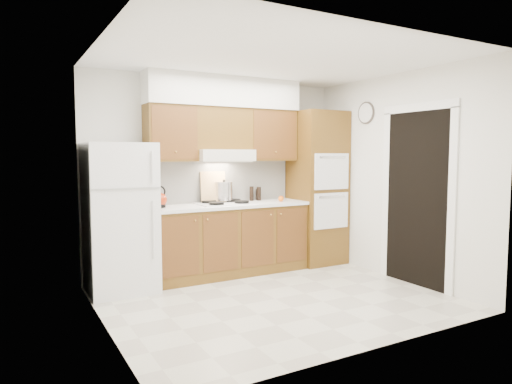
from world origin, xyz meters
TOP-DOWN VIEW (x-y plane):
  - floor at (0.00, 0.00)m, footprint 3.60×3.60m
  - ceiling at (0.00, 0.00)m, footprint 3.60×3.60m
  - wall_back at (0.00, 1.50)m, footprint 3.60×0.02m
  - wall_left at (-1.80, 0.00)m, footprint 0.02×3.00m
  - wall_right at (1.80, 0.00)m, footprint 0.02×3.00m
  - fridge at (-1.41, 1.14)m, footprint 0.75×0.72m
  - base_cabinets at (0.02, 1.20)m, footprint 2.11×0.60m
  - countertop at (0.03, 1.19)m, footprint 2.13×0.62m
  - backsplash at (0.02, 1.49)m, footprint 2.11×0.03m
  - oven_cabinet at (1.44, 1.18)m, footprint 0.70×0.65m
  - upper_cab_left at (-0.71, 1.33)m, footprint 0.63×0.33m
  - upper_cab_right at (0.72, 1.33)m, footprint 0.73×0.33m
  - range_hood at (-0.02, 1.27)m, footprint 0.75×0.45m
  - upper_cab_over_hood at (-0.02, 1.33)m, footprint 0.75×0.33m
  - soffit at (0.03, 1.32)m, footprint 2.13×0.36m
  - cooktop at (-0.02, 1.21)m, footprint 0.74×0.50m
  - doorway at (1.79, -0.35)m, footprint 0.02×0.90m
  - wall_clock at (1.79, 0.55)m, footprint 0.02×0.30m
  - kettle at (-0.92, 1.18)m, footprint 0.22×0.22m
  - cutting_board at (-0.12, 1.39)m, footprint 0.35×0.18m
  - stock_pot at (0.03, 1.36)m, footprint 0.30×0.30m
  - condiment_a at (0.46, 1.38)m, footprint 0.06×0.06m
  - condiment_b at (0.57, 1.37)m, footprint 0.08×0.08m
  - condiment_c at (0.60, 1.45)m, footprint 0.07×0.07m
  - orange_near at (0.76, 1.08)m, footprint 0.08×0.08m
  - orange_far at (0.80, 1.14)m, footprint 0.10×0.10m

SIDE VIEW (x-z plane):
  - floor at x=0.00m, z-range 0.00..0.00m
  - base_cabinets at x=0.02m, z-range 0.00..0.90m
  - fridge at x=-1.41m, z-range 0.00..1.72m
  - countertop at x=0.03m, z-range 0.90..0.94m
  - cooktop at x=-0.02m, z-range 0.94..0.95m
  - orange_near at x=0.76m, z-range 0.94..1.01m
  - orange_far at x=0.80m, z-range 0.94..1.01m
  - condiment_c at x=0.60m, z-range 0.94..1.10m
  - condiment_b at x=0.57m, z-range 0.94..1.13m
  - kettle at x=-0.92m, z-range 0.95..1.13m
  - condiment_a at x=0.46m, z-range 0.94..1.14m
  - doorway at x=1.79m, z-range 0.00..2.10m
  - stock_pot at x=0.03m, z-range 0.97..1.21m
  - oven_cabinet at x=1.44m, z-range 0.00..2.20m
  - cutting_board at x=-0.12m, z-range 0.92..1.36m
  - backsplash at x=0.02m, z-range 0.94..1.50m
  - wall_back at x=0.00m, z-range 0.00..2.60m
  - wall_left at x=-1.80m, z-range 0.00..2.60m
  - wall_right at x=1.80m, z-range 0.00..2.60m
  - range_hood at x=-0.02m, z-range 1.50..1.65m
  - upper_cab_left at x=-0.71m, z-range 1.50..2.20m
  - upper_cab_right at x=0.72m, z-range 1.50..2.20m
  - upper_cab_over_hood at x=-0.02m, z-range 1.65..2.20m
  - wall_clock at x=1.79m, z-range 2.00..2.30m
  - soffit at x=0.03m, z-range 2.20..2.60m
  - ceiling at x=0.00m, z-range 2.60..2.60m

